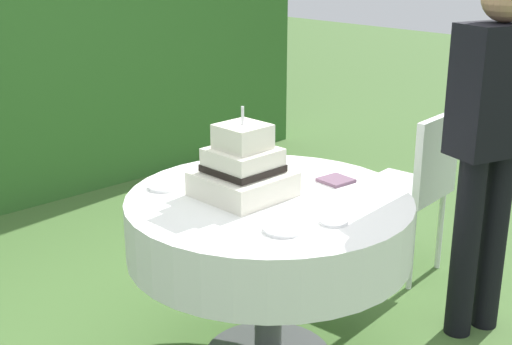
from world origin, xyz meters
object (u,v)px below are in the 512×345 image
Objects in this scene: serving_plate_far at (283,229)px; wedding_cake at (243,169)px; serving_plate_left at (334,222)px; garden_chair at (417,179)px; serving_plate_right at (165,187)px; napkin_stack at (336,180)px; serving_plate_near at (282,167)px; standing_person at (491,136)px; cake_table at (269,226)px.

wedding_cake is at bearing 68.78° from serving_plate_far.
garden_chair is at bearing 19.59° from serving_plate_left.
napkin_stack is (0.57, -0.43, 0.00)m from serving_plate_right.
serving_plate_right is at bearing 107.11° from serving_plate_left.
serving_plate_near is 0.29m from napkin_stack.
standing_person is at bearing -116.96° from garden_chair.
serving_plate_near is 0.84× the size of napkin_stack.
garden_chair is at bearing 13.99° from serving_plate_far.
napkin_stack is (0.53, 0.21, 0.00)m from serving_plate_far.
standing_person is at bearing -10.21° from serving_plate_far.
garden_chair is (1.36, -0.32, -0.21)m from serving_plate_right.
garden_chair reaches higher than serving_plate_far.
serving_plate_far is 1.07× the size of serving_plate_right.
serving_plate_right is at bearing 142.82° from napkin_stack.
serving_plate_left is at bearing -72.89° from serving_plate_right.
serving_plate_left is 0.06× the size of standing_person.
napkin_stack is 0.14× the size of garden_chair.
serving_plate_right is 1.42m from garden_chair.
serving_plate_near is 0.12× the size of garden_chair.
serving_plate_left is at bearing -160.41° from garden_chair.
serving_plate_right is (-0.22, 0.72, 0.00)m from serving_plate_left.
serving_plate_right is at bearing 142.58° from standing_person.
serving_plate_right is (-0.24, 0.37, 0.13)m from cake_table.
serving_plate_near and serving_plate_right have the same top height.
wedding_cake is 2.72× the size of serving_plate_right.
cake_table is 0.40m from serving_plate_near.
serving_plate_far is 0.58m from napkin_stack.
cake_table is 3.14× the size of wedding_cake.
cake_table is at bearing 87.49° from serving_plate_left.
standing_person reaches higher than wedding_cake.
serving_plate_right is at bearing 166.81° from garden_chair.
serving_plate_far is (-0.14, -0.37, -0.10)m from wedding_cake.
serving_plate_left is (-0.32, -0.58, 0.00)m from serving_plate_near.
wedding_cake is 1.08m from standing_person.
napkin_stack reaches higher than serving_plate_near.
serving_plate_right is 0.15× the size of garden_chair.
serving_plate_near is 0.72× the size of serving_plate_far.
serving_plate_near is at bearing 36.73° from cake_table.
serving_plate_left is 0.76m from serving_plate_right.
cake_table is at bearing -143.27° from serving_plate_near.
standing_person is at bearing -37.68° from napkin_stack.
serving_plate_far is 1.38m from garden_chair.
serving_plate_right is 0.08× the size of standing_person.
garden_chair is 0.70m from standing_person.
serving_plate_far is 0.09× the size of standing_person.
serving_plate_near is 0.71m from serving_plate_far.
garden_chair reaches higher than serving_plate_right.
serving_plate_right is (-0.18, 0.28, -0.10)m from wedding_cake.
napkin_stack is 0.69m from standing_person.
napkin_stack is at bearing -21.42° from wedding_cake.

